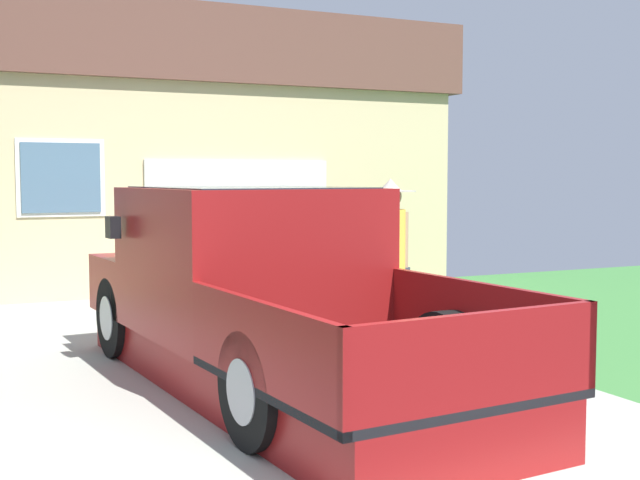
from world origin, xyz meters
TOP-DOWN VIEW (x-y plane):
  - pickup_truck at (0.12, 3.44)m, footprint 2.31×5.35m
  - person_with_hat at (1.61, 3.66)m, footprint 0.50×0.50m
  - handbag at (1.39, 3.35)m, footprint 0.38×0.15m
  - house_with_garage at (0.85, 12.35)m, footprint 10.40×7.02m
  - wheeled_trash_bin at (3.78, 8.43)m, footprint 0.60×0.72m

SIDE VIEW (x-z plane):
  - handbag at x=1.39m, z-range -0.09..0.32m
  - wheeled_trash_bin at x=3.78m, z-range 0.04..1.07m
  - pickup_truck at x=0.12m, z-range -0.09..1.63m
  - person_with_hat at x=1.61m, z-range 0.15..1.94m
  - house_with_garage at x=0.85m, z-range 0.03..4.49m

